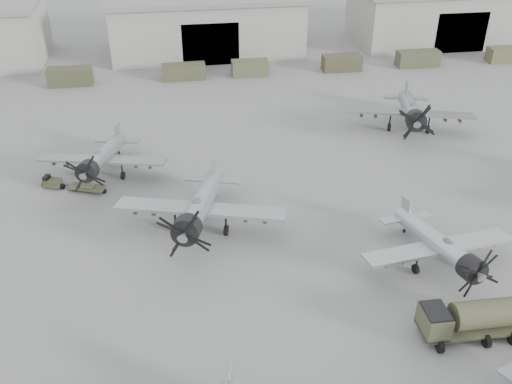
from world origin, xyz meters
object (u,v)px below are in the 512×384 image
(aircraft_mid_2, at_px, (442,246))
(aircraft_far_1, at_px, (411,111))
(aircraft_far_0, at_px, (101,158))
(fuel_tanker, at_px, (471,317))
(aircraft_mid_1, at_px, (199,207))
(tug_trailer, at_px, (66,185))

(aircraft_mid_2, distance_m, aircraft_far_1, 24.19)
(aircraft_far_0, bearing_deg, fuel_tanker, -31.44)
(aircraft_mid_2, height_order, fuel_tanker, aircraft_mid_2)
(aircraft_mid_2, height_order, aircraft_far_1, aircraft_far_1)
(aircraft_far_1, bearing_deg, aircraft_mid_1, -129.93)
(aircraft_far_1, height_order, tug_trailer, aircraft_far_1)
(aircraft_mid_2, height_order, tug_trailer, aircraft_mid_2)
(aircraft_mid_1, bearing_deg, tug_trailer, 158.67)
(fuel_tanker, relative_size, tug_trailer, 1.15)
(aircraft_far_0, bearing_deg, aircraft_mid_2, -21.61)
(aircraft_far_0, relative_size, tug_trailer, 2.07)
(aircraft_far_0, distance_m, aircraft_far_1, 33.04)
(tug_trailer, bearing_deg, fuel_tanker, -18.86)
(fuel_tanker, distance_m, tug_trailer, 36.34)
(aircraft_mid_1, distance_m, tug_trailer, 15.01)
(aircraft_mid_1, xyz_separation_m, fuel_tanker, (16.25, -14.03, -1.03))
(aircraft_mid_1, height_order, aircraft_far_0, aircraft_mid_1)
(aircraft_far_0, relative_size, aircraft_far_1, 0.88)
(aircraft_mid_1, relative_size, aircraft_far_1, 1.01)
(aircraft_mid_1, height_order, fuel_tanker, aircraft_mid_1)
(aircraft_mid_2, distance_m, fuel_tanker, 6.70)
(aircraft_mid_1, bearing_deg, aircraft_far_0, 145.23)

